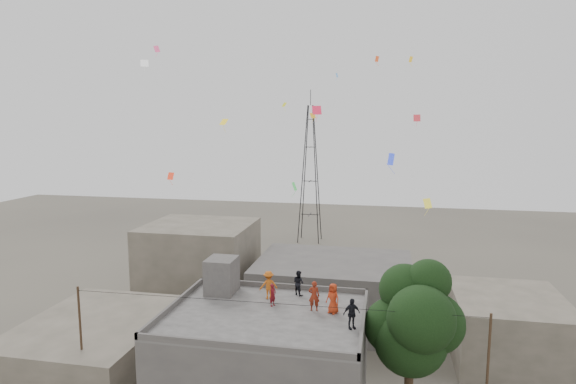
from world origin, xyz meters
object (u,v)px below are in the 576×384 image
(tree, at_px, (415,321))
(person_dark_adult, at_px, (352,314))
(transmission_tower, at_px, (310,174))
(person_red_adult, at_px, (314,296))
(stair_head_box, at_px, (222,275))

(tree, height_order, person_dark_adult, tree)
(transmission_tower, height_order, person_red_adult, transmission_tower)
(tree, distance_m, person_red_adult, 5.09)
(person_dark_adult, bearing_deg, tree, -5.16)
(tree, xyz_separation_m, person_red_adult, (-5.02, 0.37, 0.79))
(stair_head_box, relative_size, transmission_tower, 0.10)
(person_dark_adult, bearing_deg, stair_head_box, 124.33)
(stair_head_box, bearing_deg, person_red_adult, -16.36)
(tree, relative_size, transmission_tower, 0.45)
(stair_head_box, distance_m, tree, 10.80)
(stair_head_box, xyz_separation_m, transmission_tower, (-0.80, 37.40, 1.97))
(person_dark_adult, bearing_deg, person_red_adult, 107.09)
(stair_head_box, xyz_separation_m, person_dark_adult, (7.60, -3.46, -0.26))
(stair_head_box, distance_m, person_dark_adult, 8.35)
(transmission_tower, bearing_deg, tree, -73.91)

